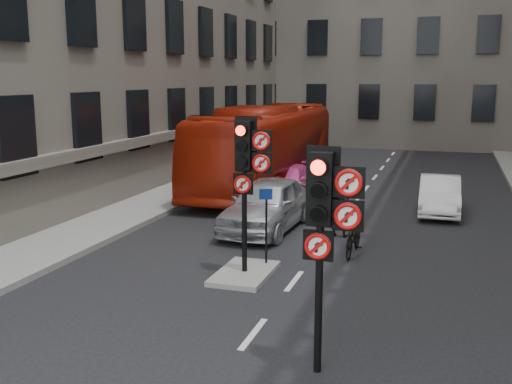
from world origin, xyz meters
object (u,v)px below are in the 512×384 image
Objects in this scene: car_white at (440,195)px; info_sign at (266,215)px; signal_near at (326,213)px; motorcyclist at (340,206)px; car_pink at (287,181)px; motorcycle at (354,235)px; signal_far at (248,162)px; car_silver at (267,204)px; bus_red at (267,147)px.

info_sign is at bearing -118.50° from car_white.
signal_near is at bearing -98.27° from car_white.
car_white is 4.94m from motorcyclist.
car_pink is 2.18× the size of info_sign.
info_sign is at bearing 116.71° from signal_near.
car_pink is 2.22× the size of motorcycle.
motorcyclist is at bearing 113.27° from motorcycle.
signal_far reaches higher than car_white.
motorcycle is at bearing 94.70° from signal_near.
car_silver is 1.15× the size of car_pink.
car_pink is at bearing 107.33° from signal_near.
bus_red is at bearing 104.81° from signal_far.
signal_far is 4.75m from motorcyclist.
bus_red is at bearing 110.13° from signal_near.
car_white reaches higher than car_pink.
car_silver is 2.23m from motorcyclist.
car_white is (4.93, 4.00, -0.17)m from car_silver.
motorcyclist is at bearing -58.03° from bus_red.
motorcyclist is at bearing -124.62° from car_white.
motorcyclist is 1.00× the size of info_sign.
car_silver is at bearing -72.89° from bus_red.
bus_red is (-2.10, 6.79, 0.91)m from car_silver.
signal_near is 0.29× the size of bus_red.
car_white is (4.09, 8.30, -2.08)m from signal_far.
car_silver is 3.46m from motorcycle.
car_white is 0.94× the size of car_pink.
signal_near is at bearing -72.88° from car_pink.
bus_red reaches higher than car_silver.
signal_near is 8.44m from motorcyclist.
motorcyclist reaches higher than car_silver.
car_pink is (-5.72, 1.26, -0.04)m from car_white.
car_white is 0.31× the size of bus_red.
motorcycle is at bearing -29.81° from car_silver.
car_white is 2.05× the size of motorcyclist.
signal_near reaches higher than car_white.
bus_red is at bearing 121.88° from motorcycle.
car_pink is 0.33× the size of bus_red.
bus_red is (-1.30, 1.54, 1.12)m from car_pink.
motorcycle is 0.98× the size of info_sign.
car_white is at bearing 72.79° from motorcycle.
motorcycle is (-0.53, 6.45, -2.04)m from signal_near.
signal_far is at bearing -128.42° from motorcycle.
motorcyclist reaches higher than car_white.
info_sign is (-1.17, -3.44, 0.39)m from motorcyclist.
info_sign is at bearing -135.61° from motorcycle.
motorcycle is 1.90m from motorcyclist.
signal_near is 1.00× the size of signal_far.
car_pink is at bearing 99.68° from signal_far.
signal_near is 6.78m from motorcycle.
signal_far is 0.95× the size of car_white.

